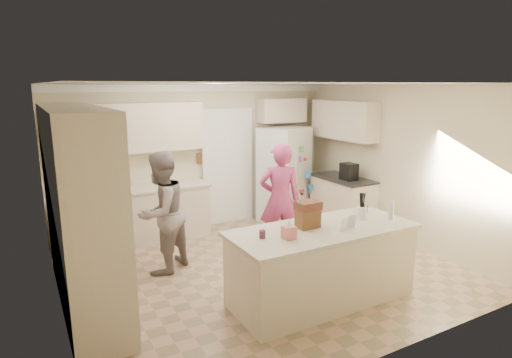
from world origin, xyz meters
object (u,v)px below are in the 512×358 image
utensil_crock (362,213)px  teen_boy (161,213)px  refrigerator (284,174)px  coffee_maker (349,172)px  dollhouse_body (308,219)px  tissue_box (289,232)px  island_base (322,266)px  teen_girl (280,200)px

utensil_crock → teen_boy: teen_boy is taller
teen_boy → refrigerator: bearing=168.8°
coffee_maker → dollhouse_body: coffee_maker is taller
coffee_maker → refrigerator: bearing=123.1°
utensil_crock → tissue_box: size_ratio=1.07×
island_base → utensil_crock: bearing=4.4°
tissue_box → dollhouse_body: bearing=26.6°
island_base → teen_girl: (0.35, 1.50, 0.43)m
coffee_maker → utensil_crock: coffee_maker is taller
refrigerator → utensil_crock: 2.99m
teen_girl → teen_boy: bearing=14.4°
coffee_maker → tissue_box: (-2.60, -2.00, -0.07)m
coffee_maker → utensil_crock: bearing=-127.1°
utensil_crock → teen_boy: 2.69m
teen_boy → teen_girl: size_ratio=0.98×
island_base → dollhouse_body: bearing=146.3°
refrigerator → teen_girl: size_ratio=1.04×
tissue_box → teen_girl: teen_girl is taller
utensil_crock → tissue_box: utensil_crock is taller
dollhouse_body → utensil_crock: bearing=-3.6°
refrigerator → utensil_crock: size_ratio=12.00×
refrigerator → coffee_maker: refrigerator is taller
refrigerator → teen_boy: refrigerator is taller
coffee_maker → island_base: 2.87m
utensil_crock → tissue_box: 1.21m
tissue_box → teen_girl: 1.84m
dollhouse_body → teen_boy: (-1.27, 1.66, -0.18)m
tissue_box → dollhouse_body: size_ratio=0.54×
refrigerator → coffee_maker: bearing=-81.3°
refrigerator → coffee_maker: (0.69, -1.05, 0.17)m
dollhouse_body → tissue_box: bearing=-153.4°
island_base → teen_girl: size_ratio=1.27×
utensil_crock → refrigerator: bearing=76.2°
coffee_maker → island_base: size_ratio=0.14×
refrigerator → teen_girl: (-1.02, -1.45, -0.03)m
teen_girl → utensil_crock: bearing=124.6°
refrigerator → island_base: bearing=-139.2°
coffee_maker → teen_girl: size_ratio=0.17×
coffee_maker → teen_boy: 3.48m
dollhouse_body → teen_boy: bearing=127.5°
utensil_crock → teen_girl: bearing=101.8°
refrigerator → teen_boy: bearing=178.7°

